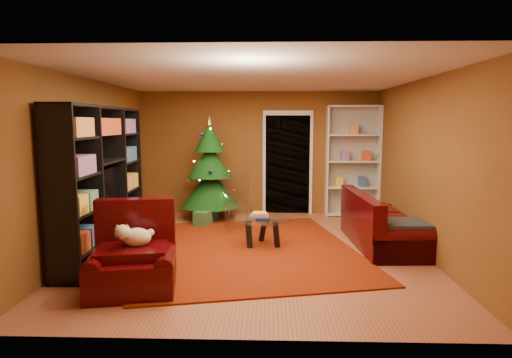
{
  "coord_description": "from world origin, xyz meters",
  "views": [
    {
      "loc": [
        0.22,
        -6.37,
        1.94
      ],
      "look_at": [
        0.0,
        0.4,
        1.05
      ],
      "focal_mm": 30.0,
      "sensor_mm": 36.0,
      "label": 1
    }
  ],
  "objects_px": {
    "gift_box_teal": "(209,211)",
    "white_bookshelf": "(353,161)",
    "acrylic_chair": "(238,206)",
    "armchair": "(133,255)",
    "dog": "(137,237)",
    "gift_box_red": "(222,209)",
    "sofa": "(383,219)",
    "christmas_tree": "(210,169)",
    "gift_box_green": "(203,219)",
    "media_unit": "(102,181)",
    "coffee_table": "(263,232)",
    "rug": "(246,249)"
  },
  "relations": [
    {
      "from": "christmas_tree",
      "to": "acrylic_chair",
      "type": "bearing_deg",
      "value": -58.94
    },
    {
      "from": "rug",
      "to": "gift_box_red",
      "type": "bearing_deg",
      "value": 104.44
    },
    {
      "from": "white_bookshelf",
      "to": "armchair",
      "type": "relative_size",
      "value": 2.24
    },
    {
      "from": "rug",
      "to": "acrylic_chair",
      "type": "xyz_separation_m",
      "value": [
        -0.2,
        1.07,
        0.46
      ]
    },
    {
      "from": "coffee_table",
      "to": "sofa",
      "type": "bearing_deg",
      "value": 3.63
    },
    {
      "from": "gift_box_green",
      "to": "dog",
      "type": "distance_m",
      "value": 3.12
    },
    {
      "from": "gift_box_teal",
      "to": "acrylic_chair",
      "type": "height_order",
      "value": "acrylic_chair"
    },
    {
      "from": "sofa",
      "to": "acrylic_chair",
      "type": "distance_m",
      "value": 2.48
    },
    {
      "from": "gift_box_red",
      "to": "white_bookshelf",
      "type": "height_order",
      "value": "white_bookshelf"
    },
    {
      "from": "gift_box_red",
      "to": "acrylic_chair",
      "type": "relative_size",
      "value": 0.22
    },
    {
      "from": "gift_box_green",
      "to": "gift_box_red",
      "type": "height_order",
      "value": "gift_box_green"
    },
    {
      "from": "gift_box_teal",
      "to": "coffee_table",
      "type": "distance_m",
      "value": 2.19
    },
    {
      "from": "gift_box_red",
      "to": "dog",
      "type": "relative_size",
      "value": 0.52
    },
    {
      "from": "rug",
      "to": "coffee_table",
      "type": "xyz_separation_m",
      "value": [
        0.25,
        0.19,
        0.22
      ]
    },
    {
      "from": "dog",
      "to": "acrylic_chair",
      "type": "bearing_deg",
      "value": 59.05
    },
    {
      "from": "white_bookshelf",
      "to": "rug",
      "type": "bearing_deg",
      "value": -127.86
    },
    {
      "from": "gift_box_red",
      "to": "white_bookshelf",
      "type": "xyz_separation_m",
      "value": [
        2.75,
        -0.02,
        1.04
      ]
    },
    {
      "from": "gift_box_teal",
      "to": "white_bookshelf",
      "type": "xyz_separation_m",
      "value": [
        2.96,
        0.49,
        0.98
      ]
    },
    {
      "from": "gift_box_green",
      "to": "gift_box_red",
      "type": "distance_m",
      "value": 1.1
    },
    {
      "from": "white_bookshelf",
      "to": "sofa",
      "type": "xyz_separation_m",
      "value": [
        0.07,
        -2.25,
        -0.72
      ]
    },
    {
      "from": "media_unit",
      "to": "acrylic_chair",
      "type": "height_order",
      "value": "media_unit"
    },
    {
      "from": "christmas_tree",
      "to": "dog",
      "type": "distance_m",
      "value": 3.74
    },
    {
      "from": "white_bookshelf",
      "to": "acrylic_chair",
      "type": "bearing_deg",
      "value": -145.64
    },
    {
      "from": "gift_box_red",
      "to": "acrylic_chair",
      "type": "height_order",
      "value": "acrylic_chair"
    },
    {
      "from": "gift_box_teal",
      "to": "dog",
      "type": "bearing_deg",
      "value": -95.07
    },
    {
      "from": "christmas_tree",
      "to": "gift_box_green",
      "type": "height_order",
      "value": "christmas_tree"
    },
    {
      "from": "rug",
      "to": "white_bookshelf",
      "type": "bearing_deg",
      "value": 50.83
    },
    {
      "from": "media_unit",
      "to": "armchair",
      "type": "height_order",
      "value": "media_unit"
    },
    {
      "from": "gift_box_teal",
      "to": "gift_box_red",
      "type": "relative_size",
      "value": 1.55
    },
    {
      "from": "media_unit",
      "to": "coffee_table",
      "type": "relative_size",
      "value": 3.18
    },
    {
      "from": "white_bookshelf",
      "to": "dog",
      "type": "distance_m",
      "value": 5.3
    },
    {
      "from": "white_bookshelf",
      "to": "dog",
      "type": "xyz_separation_m",
      "value": [
        -3.29,
        -4.12,
        -0.53
      ]
    },
    {
      "from": "acrylic_chair",
      "to": "gift_box_red",
      "type": "bearing_deg",
      "value": 92.35
    },
    {
      "from": "gift_box_green",
      "to": "gift_box_red",
      "type": "relative_size",
      "value": 1.34
    },
    {
      "from": "armchair",
      "to": "dog",
      "type": "xyz_separation_m",
      "value": [
        0.04,
        0.06,
        0.2
      ]
    },
    {
      "from": "christmas_tree",
      "to": "gift_box_teal",
      "type": "xyz_separation_m",
      "value": [
        -0.03,
        -0.07,
        -0.86
      ]
    },
    {
      "from": "dog",
      "to": "gift_box_green",
      "type": "bearing_deg",
      "value": 74.49
    },
    {
      "from": "dog",
      "to": "christmas_tree",
      "type": "bearing_deg",
      "value": 74.37
    },
    {
      "from": "gift_box_teal",
      "to": "sofa",
      "type": "height_order",
      "value": "sofa"
    },
    {
      "from": "sofa",
      "to": "armchair",
      "type": "bearing_deg",
      "value": 116.64
    },
    {
      "from": "gift_box_teal",
      "to": "acrylic_chair",
      "type": "bearing_deg",
      "value": -55.87
    },
    {
      "from": "media_unit",
      "to": "armchair",
      "type": "distance_m",
      "value": 1.83
    },
    {
      "from": "gift_box_red",
      "to": "dog",
      "type": "xyz_separation_m",
      "value": [
        -0.54,
        -4.14,
        0.51
      ]
    },
    {
      "from": "gift_box_green",
      "to": "coffee_table",
      "type": "bearing_deg",
      "value": -48.66
    },
    {
      "from": "christmas_tree",
      "to": "coffee_table",
      "type": "relative_size",
      "value": 2.36
    },
    {
      "from": "coffee_table",
      "to": "acrylic_chair",
      "type": "height_order",
      "value": "acrylic_chair"
    },
    {
      "from": "christmas_tree",
      "to": "sofa",
      "type": "height_order",
      "value": "christmas_tree"
    },
    {
      "from": "gift_box_red",
      "to": "sofa",
      "type": "height_order",
      "value": "sofa"
    },
    {
      "from": "gift_box_red",
      "to": "white_bookshelf",
      "type": "distance_m",
      "value": 2.94
    },
    {
      "from": "media_unit",
      "to": "gift_box_green",
      "type": "bearing_deg",
      "value": 52.02
    }
  ]
}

